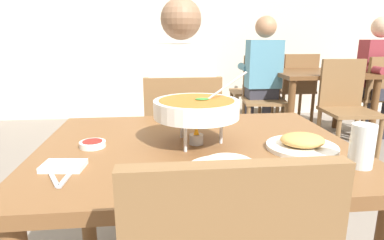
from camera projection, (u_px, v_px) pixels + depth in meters
name	position (u px, v px, depth m)	size (l,w,h in m)	color
cafe_rear_partition	(166.00, 5.00, 4.28)	(10.00, 0.10, 3.00)	beige
dining_table_main	(196.00, 174.00, 1.20)	(1.11, 0.87, 0.74)	brown
chair_diner_main	(182.00, 141.00, 1.92)	(0.44, 0.44, 0.90)	brown
diner_main	(181.00, 101.00, 1.89)	(0.40, 0.45, 1.31)	#2D2D38
curry_bowl	(196.00, 109.00, 1.14)	(0.33, 0.30, 0.26)	silver
rice_plate	(227.00, 168.00, 0.90)	(0.24, 0.24, 0.06)	white
appetizer_plate	(302.00, 144.00, 1.11)	(0.24, 0.24, 0.06)	white
sauce_dish	(93.00, 144.00, 1.13)	(0.09, 0.09, 0.02)	white
napkin_folded	(64.00, 166.00, 0.95)	(0.12, 0.08, 0.02)	white
fork_utensil	(51.00, 175.00, 0.90)	(0.01, 0.17, 0.01)	silver
spoon_utensil	(70.00, 174.00, 0.91)	(0.01, 0.17, 0.01)	silver
drink_glass	(362.00, 148.00, 0.95)	(0.07, 0.07, 0.13)	silver
dining_table_far	(319.00, 84.00, 3.53)	(1.00, 0.80, 0.74)	brown
chair_bg_left	(375.00, 92.00, 3.57)	(0.49, 0.49, 0.90)	brown
chair_bg_middle	(263.00, 93.00, 3.54)	(0.49, 0.49, 0.90)	brown
chair_bg_right	(346.00, 102.00, 3.04)	(0.46, 0.46, 0.90)	brown
chair_bg_corner	(257.00, 86.00, 4.00)	(0.46, 0.46, 0.90)	brown
chair_bg_window	(296.00, 85.00, 4.04)	(0.45, 0.45, 0.90)	brown
patron_bg_left	(379.00, 70.00, 3.52)	(0.40, 0.45, 1.31)	#2D2D38
patron_bg_middle	(262.00, 71.00, 3.49)	(0.40, 0.45, 1.31)	#2D2D38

